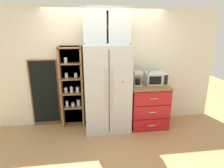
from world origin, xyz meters
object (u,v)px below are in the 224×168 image
object	(u,v)px
refrigerator	(107,88)
chalkboard_menu	(45,93)
microwave	(155,78)
mug_red	(148,82)
coffee_maker	(137,78)
bottle_cobalt	(148,79)

from	to	relation	value
refrigerator	chalkboard_menu	bearing A→B (deg)	166.68
microwave	chalkboard_menu	xyz separation A→B (m)	(-2.38, 0.25, -0.32)
mug_red	chalkboard_menu	xyz separation A→B (m)	(-2.23, 0.25, -0.24)
mug_red	chalkboard_menu	bearing A→B (deg)	173.63
coffee_maker	mug_red	distance (m)	0.28
chalkboard_menu	refrigerator	bearing A→B (deg)	-13.32
bottle_cobalt	chalkboard_menu	world-z (taller)	chalkboard_menu
coffee_maker	bottle_cobalt	xyz separation A→B (m)	(0.25, 0.05, -0.03)
coffee_maker	microwave	bearing A→B (deg)	5.86
mug_red	microwave	bearing A→B (deg)	-1.25
mug_red	chalkboard_menu	size ratio (longest dim) A/B	0.08
mug_red	chalkboard_menu	distance (m)	2.26
microwave	refrigerator	bearing A→B (deg)	-176.63
refrigerator	bottle_cobalt	bearing A→B (deg)	4.22
refrigerator	coffee_maker	size ratio (longest dim) A/B	5.83
coffee_maker	mug_red	bearing A→B (deg)	10.08
mug_red	bottle_cobalt	world-z (taller)	bottle_cobalt
refrigerator	coffee_maker	xyz separation A→B (m)	(0.65, 0.02, 0.19)
microwave	chalkboard_menu	distance (m)	2.42
coffee_maker	mug_red	size ratio (longest dim) A/B	2.68
coffee_maker	chalkboard_menu	distance (m)	2.03
coffee_maker	mug_red	world-z (taller)	coffee_maker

